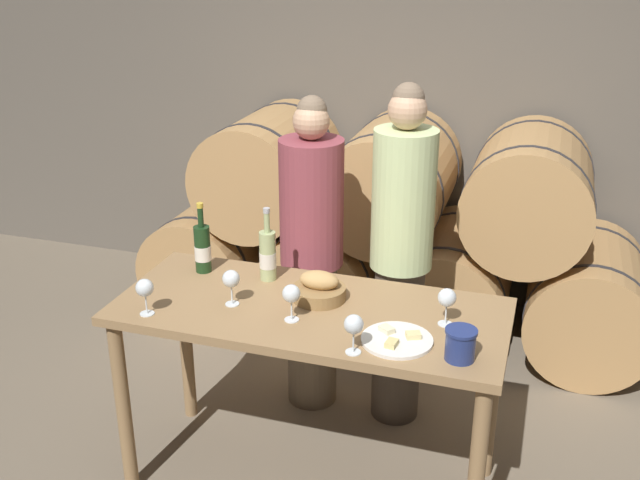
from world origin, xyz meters
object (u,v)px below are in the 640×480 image
object	(u,v)px
bread_basket	(319,289)
wine_glass_center	(291,295)
person_left	(312,256)
cheese_plate	(397,340)
wine_bottle_red	(203,248)
wine_glass_left	(231,280)
wine_glass_far_left	(145,289)
tasting_table	(310,333)
person_right	(401,257)
wine_glass_right	(354,325)
wine_bottle_white	(268,255)
wine_glass_far_right	(447,299)
blue_crock	(461,343)

from	to	relation	value
bread_basket	wine_glass_center	bearing A→B (deg)	-102.68
person_left	cheese_plate	world-z (taller)	person_left
wine_bottle_red	wine_glass_left	bearing A→B (deg)	-45.74
wine_glass_left	wine_glass_center	world-z (taller)	same
wine_glass_far_left	wine_glass_center	bearing A→B (deg)	12.78
person_left	cheese_plate	bearing A→B (deg)	-52.67
tasting_table	cheese_plate	size ratio (longest dim) A/B	5.92
wine_glass_far_left	person_right	bearing A→B (deg)	45.70
bread_basket	wine_glass_right	size ratio (longest dim) A/B	1.45
wine_bottle_white	wine_glass_far_right	distance (m)	0.85
cheese_plate	bread_basket	bearing A→B (deg)	147.37
wine_bottle_red	wine_glass_center	bearing A→B (deg)	-30.51
tasting_table	person_right	distance (m)	0.69
wine_glass_far_right	wine_bottle_white	bearing A→B (deg)	167.75
wine_glass_far_left	wine_glass_right	xyz separation A→B (m)	(0.89, -0.04, 0.00)
wine_glass_center	wine_glass_far_right	world-z (taller)	same
wine_bottle_red	wine_glass_far_left	bearing A→B (deg)	-94.44
blue_crock	wine_glass_center	size ratio (longest dim) A/B	0.78
person_left	wine_glass_far_right	xyz separation A→B (m)	(0.76, -0.61, 0.17)
wine_glass_center	cheese_plate	bearing A→B (deg)	-5.04
wine_glass_far_right	tasting_table	bearing A→B (deg)	-177.16
wine_glass_center	wine_glass_left	bearing A→B (deg)	169.38
wine_bottle_red	wine_glass_right	world-z (taller)	wine_bottle_red
cheese_plate	wine_bottle_red	bearing A→B (deg)	159.92
wine_bottle_white	wine_glass_center	world-z (taller)	wine_bottle_white
person_right	wine_glass_center	size ratio (longest dim) A/B	11.05
person_left	blue_crock	distance (m)	1.21
wine_bottle_red	cheese_plate	distance (m)	1.06
wine_glass_far_left	person_left	bearing A→B (deg)	64.98
tasting_table	wine_glass_far_left	bearing A→B (deg)	-157.26
person_left	cheese_plate	xyz separation A→B (m)	(0.61, -0.80, 0.06)
tasting_table	wine_glass_right	world-z (taller)	wine_glass_right
tasting_table	person_right	size ratio (longest dim) A/B	0.95
person_left	wine_bottle_red	distance (m)	0.60
bread_basket	tasting_table	bearing A→B (deg)	-99.14
wine_bottle_red	wine_glass_center	distance (m)	0.64
wine_bottle_white	wine_glass_far_left	distance (m)	0.58
person_left	bread_basket	bearing A→B (deg)	-68.51
wine_glass_right	wine_glass_center	bearing A→B (deg)	151.13
wine_glass_right	person_left	bearing A→B (deg)	116.93
cheese_plate	wine_glass_left	distance (m)	0.74
cheese_plate	wine_glass_left	bearing A→B (deg)	172.76
wine_glass_right	wine_bottle_red	bearing A→B (deg)	150.07
person_left	wine_bottle_white	size ratio (longest dim) A/B	4.84
bread_basket	wine_bottle_red	bearing A→B (deg)	169.58
blue_crock	wine_glass_left	size ratio (longest dim) A/B	0.78
blue_crock	wine_glass_far_left	distance (m)	1.27
person_right	wine_glass_far_right	size ratio (longest dim) A/B	11.05
wine_glass_far_right	cheese_plate	bearing A→B (deg)	-128.63
wine_bottle_red	bread_basket	world-z (taller)	wine_bottle_red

